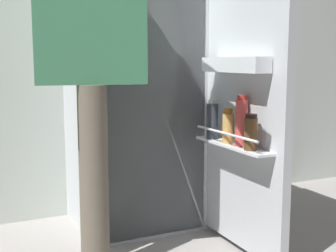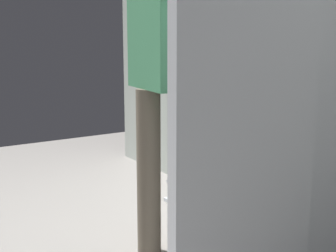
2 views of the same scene
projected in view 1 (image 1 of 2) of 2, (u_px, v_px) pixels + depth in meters
The scene contains 3 objects.
kitchen_wall at pixel (112, 12), 2.80m from camera, with size 4.40×0.10×2.48m, color beige.
refrigerator at pixel (139, 78), 2.52m from camera, with size 0.70×1.22×1.70m.
person at pixel (92, 42), 1.95m from camera, with size 0.57×0.83×1.69m.
Camera 1 is at (-0.90, -1.87, 0.94)m, focal length 48.51 mm.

